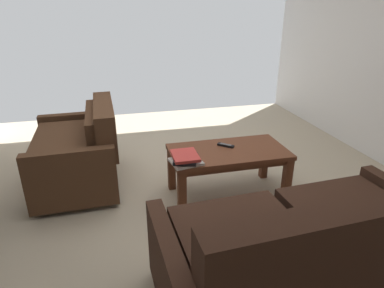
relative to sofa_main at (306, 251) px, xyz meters
name	(u,v)px	position (x,y,z in m)	size (l,w,h in m)	color
ground_plane	(186,201)	(0.44, -1.26, -0.37)	(4.88, 5.72, 0.01)	#B7A88E
sofa_main	(306,251)	(0.00, 0.00, 0.00)	(1.77, 0.92, 0.84)	black
loveseat_near	(80,151)	(1.39, -1.85, 0.00)	(0.82, 1.18, 0.84)	black
coffee_table	(228,157)	(0.03, -1.28, 0.04)	(1.08, 0.57, 0.48)	brown
book_stack	(185,158)	(0.48, -1.11, 0.15)	(0.28, 0.28, 0.08)	silver
tv_remote	(226,145)	(0.03, -1.37, 0.12)	(0.15, 0.14, 0.02)	black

